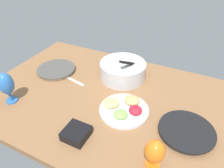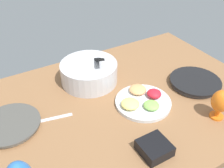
% 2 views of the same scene
% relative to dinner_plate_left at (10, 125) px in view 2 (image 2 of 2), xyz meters
% --- Properties ---
extents(ground_plane, '(1.60, 1.04, 0.04)m').
position_rel_dinner_plate_left_xyz_m(ground_plane, '(0.48, -0.10, -0.03)').
color(ground_plane, '#8C603D').
extents(dinner_plate_left, '(0.27, 0.27, 0.03)m').
position_rel_dinner_plate_left_xyz_m(dinner_plate_left, '(0.00, 0.00, 0.00)').
color(dinner_plate_left, silver).
rests_on(dinner_plate_left, ground_plane).
extents(dinner_plate_right, '(0.28, 0.28, 0.03)m').
position_rel_dinner_plate_left_xyz_m(dinner_plate_right, '(0.96, -0.18, 0.00)').
color(dinner_plate_right, '#4C4C51').
rests_on(dinner_plate_right, ground_plane).
extents(mixing_bowl, '(0.31, 0.31, 0.19)m').
position_rel_dinner_plate_left_xyz_m(mixing_bowl, '(0.47, 0.14, 0.05)').
color(mixing_bowl, silver).
rests_on(mixing_bowl, ground_plane).
extents(fruit_platter, '(0.28, 0.28, 0.06)m').
position_rel_dinner_plate_left_xyz_m(fruit_platter, '(0.61, -0.17, 0.01)').
color(fruit_platter, silver).
rests_on(fruit_platter, ground_plane).
extents(hurricane_glass_orange, '(0.09, 0.09, 0.15)m').
position_rel_dinner_plate_left_xyz_m(hurricane_glass_orange, '(0.86, -0.42, 0.08)').
color(hurricane_glass_orange, orange).
rests_on(hurricane_glass_orange, ground_plane).
extents(square_bowl_black, '(0.12, 0.12, 0.05)m').
position_rel_dinner_plate_left_xyz_m(square_bowl_black, '(0.48, -0.44, 0.01)').
color(square_bowl_black, black).
rests_on(square_bowl_black, ground_plane).
extents(fork_by_left_plate, '(0.18, 0.05, 0.01)m').
position_rel_dinner_plate_left_xyz_m(fork_by_left_plate, '(0.19, -0.05, -0.01)').
color(fork_by_left_plate, silver).
rests_on(fork_by_left_plate, ground_plane).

